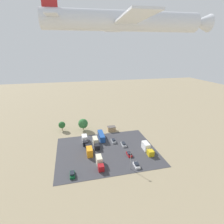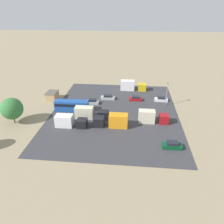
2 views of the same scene
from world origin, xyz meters
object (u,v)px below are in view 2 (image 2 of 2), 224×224
parked_truck_0 (113,121)px  parked_truck_2 (132,86)px  parked_car_0 (172,145)px  parked_car_4 (108,97)px  bus (72,105)px  parked_truck_1 (151,117)px  shed_building (52,96)px  parked_car_3 (161,99)px  parked_car_1 (92,102)px  parked_truck_4 (90,113)px  parked_car_2 (136,99)px  parked_truck_3 (69,121)px

parked_truck_0 → parked_truck_2: (-27.12, 4.41, 0.01)m
parked_car_0 → parked_car_4: bearing=-146.0°
bus → parked_truck_2: (-19.04, 17.53, -0.07)m
bus → parked_truck_1: (4.91, 23.30, -0.12)m
shed_building → parked_truck_2: (-11.27, 26.34, 0.39)m
parked_car_3 → parked_truck_1: parked_truck_1 is taller
parked_car_0 → parked_car_1: bearing=-134.7°
parked_truck_1 → parked_truck_4: parked_truck_1 is taller
parked_truck_4 → parked_car_0: bearing=59.8°
parked_car_2 → parked_truck_4: bearing=136.5°
shed_building → parked_truck_0: bearing=54.1°
bus → parked_truck_0: size_ratio=1.13×
parked_truck_3 → parked_truck_4: size_ratio=0.88×
bus → parked_truck_3: (9.10, 1.75, -0.28)m
bus → parked_car_4: bearing=135.0°
parked_truck_2 → parked_truck_4: size_ratio=1.00×
parked_car_0 → parked_car_3: bearing=179.5°
bus → parked_truck_1: 23.81m
parked_car_0 → bus: bearing=-120.8°
parked_car_2 → parked_truck_2: bearing=9.0°
parked_car_2 → parked_car_3: (-0.30, 8.42, 0.02)m
bus → parked_car_3: bearing=109.8°
parked_car_3 → parked_truck_1: 15.38m
parked_truck_0 → parked_truck_3: size_ratio=1.08×
parked_car_3 → parked_truck_1: size_ratio=0.52×
bus → parked_truck_4: 7.35m
parked_car_0 → parked_car_3: parked_car_0 is taller
parked_truck_0 → parked_car_0: bearing=-119.9°
bus → parked_truck_2: size_ratio=1.08×
bus → parked_truck_4: bearing=57.2°
bus → parked_car_4: (-9.74, 9.73, -1.10)m
bus → parked_truck_4: parked_truck_4 is taller
bus → parked_truck_0: bearing=58.4°
parked_truck_3 → parked_truck_1: bearing=101.0°
parked_truck_1 → parked_truck_2: (-23.95, -5.77, 0.04)m
parked_car_4 → parked_car_3: bearing=90.4°
parked_car_4 → parked_car_2: bearing=88.9°
parked_car_0 → parked_truck_3: bearing=-105.6°
parked_truck_2 → bus: bearing=-42.6°
parked_truck_0 → parked_truck_1: size_ratio=1.10×
parked_car_0 → parked_car_2: bearing=-162.4°
parked_truck_1 → parked_truck_0: bearing=-72.7°
parked_truck_0 → parked_truck_3: 11.41m
shed_building → parked_truck_1: bearing=68.5°
parked_truck_4 → bus: bearing=-122.8°
shed_building → parked_truck_4: parked_truck_4 is taller
parked_car_2 → parked_truck_3: parked_truck_3 is taller
bus → parked_car_2: (-9.56, 19.03, -1.10)m
parked_car_1 → parked_car_4: size_ratio=0.88×
parked_car_0 → parked_car_4: parked_car_0 is taller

